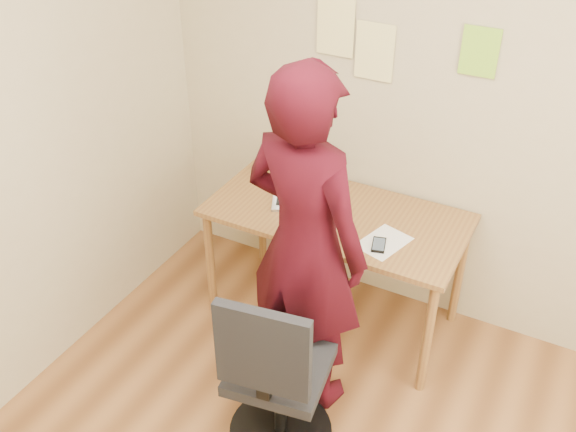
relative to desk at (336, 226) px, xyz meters
The scene contains 10 objects.
room 1.64m from the desk, 68.66° to the right, with size 3.58×3.58×2.78m.
desk is the anchor object (origin of this frame).
laptop 0.28m from the desk, 164.01° to the left, with size 0.43×0.42×0.24m.
paper_sheet 0.36m from the desk, 23.01° to the right, with size 0.19×0.27×0.00m, color white.
phone 0.37m from the desk, 29.61° to the right, with size 0.10×0.14×0.01m.
wall_note_left 1.06m from the desk, 120.24° to the left, with size 0.21×0.00×0.30m, color #F4E692.
wall_note_mid 0.95m from the desk, 87.48° to the left, with size 0.21×0.00×0.30m, color #F4E692.
wall_note_right 1.16m from the desk, 33.45° to the left, with size 0.18×0.00×0.24m, color #92D830.
office_chair 1.00m from the desk, 81.51° to the right, with size 0.51×0.51×0.97m.
person 0.60m from the desk, 81.94° to the right, with size 0.66×0.43×1.80m, color #32060F.
Camera 1 is at (0.58, -1.31, 2.66)m, focal length 40.00 mm.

